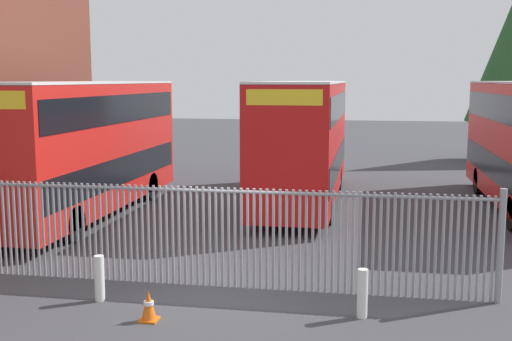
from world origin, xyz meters
TOP-DOWN VIEW (x-y plane):
  - ground_plane at (0.00, 8.00)m, footprint 100.00×100.00m
  - palisade_fence at (-1.63, 0.00)m, footprint 14.80×0.14m
  - double_decker_bus_near_gate at (-6.11, 6.36)m, footprint 2.54×10.81m
  - double_decker_bus_behind_fence_left at (0.72, 9.76)m, footprint 2.54×10.81m
  - bollard_near_left at (-2.29, -1.32)m, footprint 0.20×0.20m
  - bollard_center_front at (3.00, -1.31)m, footprint 0.20×0.20m
  - traffic_cone_by_gate at (-0.93, -2.18)m, footprint 0.34×0.34m
  - tree_tall_back at (10.52, 23.51)m, footprint 4.65×4.65m

SIDE VIEW (x-z plane):
  - ground_plane at x=0.00m, z-range 0.00..0.00m
  - traffic_cone_by_gate at x=-0.93m, z-range -0.01..0.58m
  - bollard_near_left at x=-2.29m, z-range 0.00..0.95m
  - bollard_center_front at x=3.00m, z-range 0.00..0.95m
  - palisade_fence at x=-1.63m, z-range 0.00..2.35m
  - double_decker_bus_near_gate at x=-6.11m, z-range 0.21..4.63m
  - double_decker_bus_behind_fence_left at x=0.72m, z-range 0.21..4.63m
  - tree_tall_back at x=10.52m, z-range 1.10..9.96m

